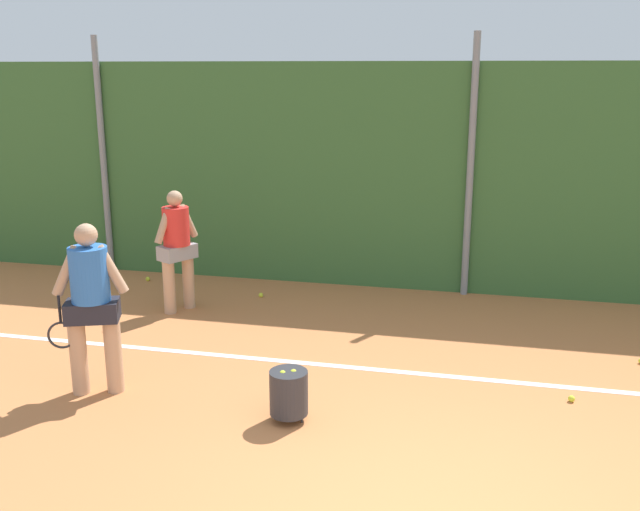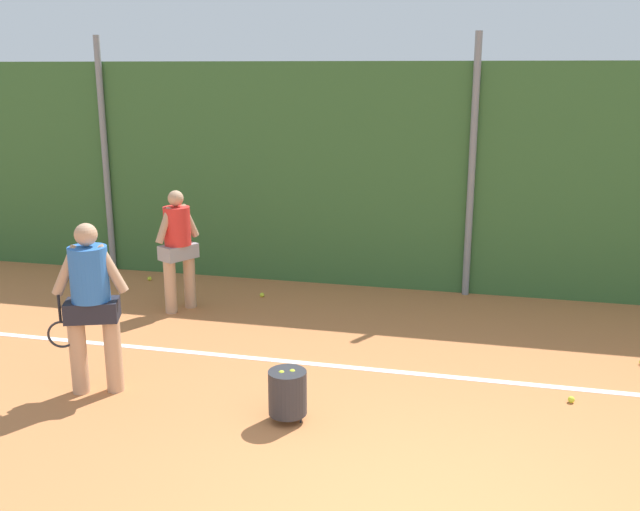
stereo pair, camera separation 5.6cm
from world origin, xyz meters
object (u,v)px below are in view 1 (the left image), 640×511
Objects in this scene: player_foreground_near at (91,300)px; tennis_ball_8 at (571,399)px; tennis_ball_4 at (148,279)px; tennis_ball_6 at (261,295)px; player_backcourt_far at (177,244)px; ball_hopper at (289,392)px.

player_foreground_near is 4.86m from tennis_ball_8.
tennis_ball_4 is 2.00m from tennis_ball_6.
player_backcourt_far is 3.64m from ball_hopper.
ball_hopper is (2.30, -2.75, -0.64)m from player_backcourt_far.
player_backcourt_far is 24.99× the size of tennis_ball_6.
player_foreground_near reaches higher than tennis_ball_4.
ball_hopper is 3.80m from tennis_ball_6.
tennis_ball_4 is 6.64m from tennis_ball_8.
ball_hopper is at bearing -158.87° from tennis_ball_8.
tennis_ball_8 is at bearing 169.62° from player_foreground_near.
player_backcourt_far is 24.99× the size of tennis_ball_4.
ball_hopper is 7.78× the size of tennis_ball_4.
tennis_ball_8 is at bearing 100.04° from player_backcourt_far.
ball_hopper is 7.78× the size of tennis_ball_8.
tennis_ball_4 is at bearing 130.60° from ball_hopper.
player_foreground_near is at bearing -169.74° from tennis_ball_8.
tennis_ball_4 is at bearing 168.90° from tennis_ball_6.
ball_hopper reaches higher than tennis_ball_4.
player_backcourt_far is 3.21× the size of ball_hopper.
tennis_ball_8 is at bearing -32.01° from tennis_ball_6.
player_foreground_near reaches higher than tennis_ball_6.
player_backcourt_far reaches higher than tennis_ball_8.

